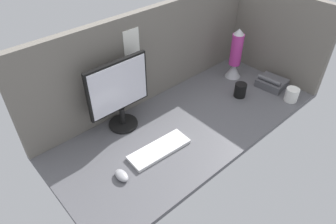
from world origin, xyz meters
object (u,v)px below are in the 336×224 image
(mouse, at_px, (122,175))
(desk_phone, at_px, (272,83))
(mug_ceramic_white, at_px, (292,95))
(mug_black_travel, at_px, (240,90))
(keyboard, at_px, (159,149))
(monitor, at_px, (119,92))
(lava_lamp, at_px, (235,57))

(mouse, relative_size, desk_phone, 0.46)
(mug_ceramic_white, bearing_deg, mug_black_travel, 130.01)
(mouse, xyz_separation_m, desk_phone, (1.32, -0.03, 0.01))
(mug_ceramic_white, relative_size, desk_phone, 0.59)
(keyboard, relative_size, mouse, 3.85)
(monitor, height_order, mug_black_travel, monitor)
(mug_black_travel, height_order, lava_lamp, lava_lamp)
(desk_phone, bearing_deg, monitor, 160.44)
(monitor, height_order, mug_ceramic_white, monitor)
(mug_ceramic_white, height_order, lava_lamp, lava_lamp)
(monitor, distance_m, mug_ceramic_white, 1.18)
(keyboard, distance_m, desk_phone, 1.04)
(keyboard, height_order, mug_black_travel, mug_black_travel)
(monitor, relative_size, mug_black_travel, 4.46)
(keyboard, xyz_separation_m, lava_lamp, (0.94, 0.23, 0.15))
(mug_ceramic_white, distance_m, desk_phone, 0.20)
(mouse, relative_size, mug_ceramic_white, 0.78)
(monitor, relative_size, desk_phone, 2.16)
(lava_lamp, bearing_deg, monitor, 174.09)
(mug_black_travel, bearing_deg, lava_lamp, 49.30)
(monitor, distance_m, lava_lamp, 0.97)
(mug_black_travel, relative_size, desk_phone, 0.48)
(monitor, xyz_separation_m, keyboard, (0.02, -0.33, -0.24))
(mug_black_travel, bearing_deg, desk_phone, -16.20)
(lava_lamp, height_order, desk_phone, lava_lamp)
(mug_ceramic_white, bearing_deg, lava_lamp, 96.51)
(mug_ceramic_white, distance_m, lava_lamp, 0.48)
(desk_phone, bearing_deg, mug_ceramic_white, -103.94)
(mug_black_travel, bearing_deg, monitor, 159.31)
(mug_ceramic_white, height_order, desk_phone, mug_ceramic_white)
(monitor, distance_m, desk_phone, 1.15)
(mug_ceramic_white, xyz_separation_m, lava_lamp, (-0.05, 0.47, 0.12))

